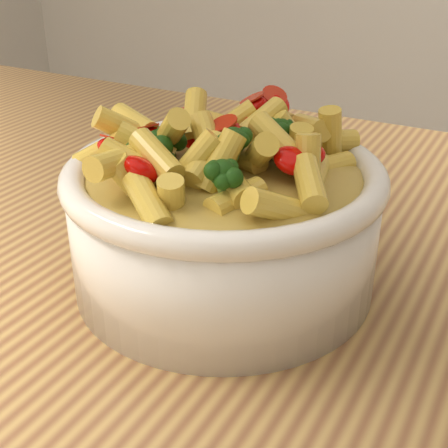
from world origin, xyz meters
The scene contains 3 objects.
table centered at (0.00, 0.00, 0.80)m, with size 1.20×0.80×0.90m.
serving_bowl centered at (0.11, -0.02, 0.95)m, with size 0.22×0.22×0.09m.
pasta_salad centered at (0.11, -0.02, 1.01)m, with size 0.17×0.17×0.04m.
Camera 1 is at (0.30, -0.36, 1.14)m, focal length 50.00 mm.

